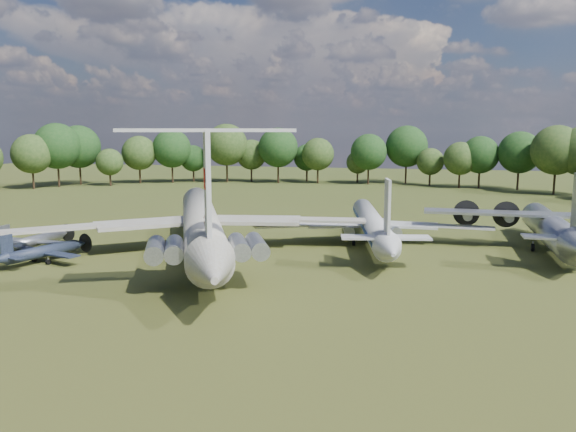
% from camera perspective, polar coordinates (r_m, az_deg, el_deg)
% --- Properties ---
extents(ground, '(300.00, 300.00, 0.00)m').
position_cam_1_polar(ground, '(68.71, -6.18, -3.38)').
color(ground, '#243E14').
rests_on(ground, ground).
extents(il62_airliner, '(64.03, 70.86, 5.67)m').
position_cam_1_polar(il62_airliner, '(66.48, -8.80, -1.35)').
color(il62_airliner, silver).
rests_on(il62_airliner, ground).
extents(tu104_jet, '(36.97, 45.00, 4.02)m').
position_cam_1_polar(tu104_jet, '(71.76, 8.54, -1.28)').
color(tu104_jet, silver).
rests_on(tu104_jet, ground).
extents(an12_transport, '(30.52, 33.94, 4.38)m').
position_cam_1_polar(an12_transport, '(74.09, 25.18, -1.56)').
color(an12_transport, '#9FA2A7').
rests_on(an12_transport, ground).
extents(small_prop_west, '(12.88, 15.09, 1.88)m').
position_cam_1_polar(small_prop_west, '(66.90, -23.63, -3.58)').
color(small_prop_west, black).
rests_on(small_prop_west, ground).
extents(small_prop_northwest, '(10.85, 14.00, 1.93)m').
position_cam_1_polar(small_prop_northwest, '(73.53, -24.39, -2.56)').
color(small_prop_northwest, '#A8AAB0').
rests_on(small_prop_northwest, ground).
extents(person_on_il62, '(0.68, 0.66, 1.57)m').
position_cam_1_polar(person_on_il62, '(50.23, -8.28, -0.42)').
color(person_on_il62, '#93664B').
rests_on(person_on_il62, il62_airliner).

